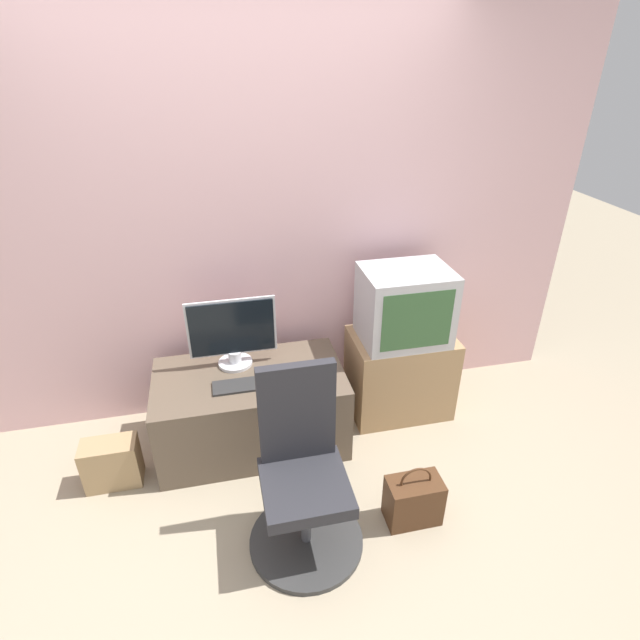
{
  "coord_description": "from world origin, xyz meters",
  "views": [
    {
      "loc": [
        -0.19,
        -1.59,
        2.23
      ],
      "look_at": [
        0.39,
        0.99,
        0.76
      ],
      "focal_mm": 28.0,
      "sensor_mm": 36.0,
      "label": 1
    }
  ],
  "objects_px": {
    "keyboard": "(242,385)",
    "cardboard_box_lower": "(112,463)",
    "mouse": "(277,379)",
    "handbag": "(413,500)",
    "crt_tv": "(405,306)",
    "main_monitor": "(232,333)",
    "office_chair": "(303,483)"
  },
  "relations": [
    {
      "from": "keyboard",
      "to": "crt_tv",
      "type": "relative_size",
      "value": 0.61
    },
    {
      "from": "keyboard",
      "to": "office_chair",
      "type": "distance_m",
      "value": 0.71
    },
    {
      "from": "keyboard",
      "to": "crt_tv",
      "type": "height_order",
      "value": "crt_tv"
    },
    {
      "from": "main_monitor",
      "to": "crt_tv",
      "type": "height_order",
      "value": "crt_tv"
    },
    {
      "from": "keyboard",
      "to": "office_chair",
      "type": "xyz_separation_m",
      "value": [
        0.23,
        -0.66,
        -0.14
      ]
    },
    {
      "from": "office_chair",
      "to": "main_monitor",
      "type": "bearing_deg",
      "value": 105.39
    },
    {
      "from": "keyboard",
      "to": "office_chair",
      "type": "relative_size",
      "value": 0.34
    },
    {
      "from": "mouse",
      "to": "crt_tv",
      "type": "distance_m",
      "value": 0.9
    },
    {
      "from": "main_monitor",
      "to": "keyboard",
      "type": "xyz_separation_m",
      "value": [
        0.02,
        -0.24,
        -0.21
      ]
    },
    {
      "from": "keyboard",
      "to": "cardboard_box_lower",
      "type": "height_order",
      "value": "keyboard"
    },
    {
      "from": "main_monitor",
      "to": "mouse",
      "type": "relative_size",
      "value": 8.62
    },
    {
      "from": "keyboard",
      "to": "crt_tv",
      "type": "xyz_separation_m",
      "value": [
        1.04,
        0.19,
        0.3
      ]
    },
    {
      "from": "mouse",
      "to": "handbag",
      "type": "xyz_separation_m",
      "value": [
        0.6,
        -0.7,
        -0.38
      ]
    },
    {
      "from": "handbag",
      "to": "keyboard",
      "type": "bearing_deg",
      "value": 139.66
    },
    {
      "from": "office_chair",
      "to": "crt_tv",
      "type": "bearing_deg",
      "value": 46.36
    },
    {
      "from": "keyboard",
      "to": "handbag",
      "type": "xyz_separation_m",
      "value": [
        0.81,
        -0.69,
        -0.38
      ]
    },
    {
      "from": "main_monitor",
      "to": "handbag",
      "type": "relative_size",
      "value": 1.44
    },
    {
      "from": "keyboard",
      "to": "mouse",
      "type": "distance_m",
      "value": 0.21
    },
    {
      "from": "main_monitor",
      "to": "office_chair",
      "type": "xyz_separation_m",
      "value": [
        0.25,
        -0.9,
        -0.36
      ]
    },
    {
      "from": "main_monitor",
      "to": "handbag",
      "type": "distance_m",
      "value": 1.38
    },
    {
      "from": "handbag",
      "to": "office_chair",
      "type": "bearing_deg",
      "value": 176.99
    },
    {
      "from": "handbag",
      "to": "mouse",
      "type": "bearing_deg",
      "value": 130.66
    },
    {
      "from": "mouse",
      "to": "keyboard",
      "type": "bearing_deg",
      "value": -177.0
    },
    {
      "from": "crt_tv",
      "to": "handbag",
      "type": "height_order",
      "value": "crt_tv"
    },
    {
      "from": "main_monitor",
      "to": "keyboard",
      "type": "distance_m",
      "value": 0.32
    },
    {
      "from": "cardboard_box_lower",
      "to": "handbag",
      "type": "bearing_deg",
      "value": -21.29
    },
    {
      "from": "crt_tv",
      "to": "keyboard",
      "type": "bearing_deg",
      "value": -169.41
    },
    {
      "from": "mouse",
      "to": "cardboard_box_lower",
      "type": "xyz_separation_m",
      "value": [
        -0.98,
        -0.08,
        -0.37
      ]
    },
    {
      "from": "main_monitor",
      "to": "office_chair",
      "type": "bearing_deg",
      "value": -74.61
    },
    {
      "from": "main_monitor",
      "to": "handbag",
      "type": "bearing_deg",
      "value": -48.36
    },
    {
      "from": "main_monitor",
      "to": "cardboard_box_lower",
      "type": "xyz_separation_m",
      "value": [
        -0.75,
        -0.32,
        -0.58
      ]
    },
    {
      "from": "mouse",
      "to": "main_monitor",
      "type": "bearing_deg",
      "value": 134.41
    }
  ]
}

